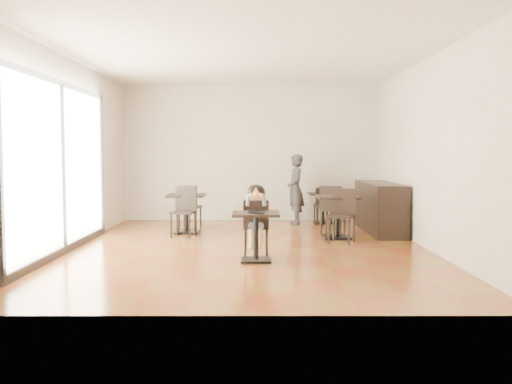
{
  "coord_description": "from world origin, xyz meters",
  "views": [
    {
      "loc": [
        0.13,
        -9.55,
        1.62
      ],
      "look_at": [
        0.13,
        -0.67,
        1.0
      ],
      "focal_mm": 40.0,
      "sensor_mm": 36.0,
      "label": 1
    }
  ],
  "objects_px": {
    "chair_mid_b": "(341,216)",
    "chair_back_b": "(326,207)",
    "cafe_table_back": "(323,208)",
    "chair_back_a": "(323,205)",
    "adult_patron": "(296,189)",
    "child": "(256,220)",
    "child_chair": "(256,227)",
    "chair_left_a": "(190,207)",
    "cafe_table_mid": "(337,217)",
    "child_table": "(256,237)",
    "cafe_table_left": "(187,214)",
    "chair_mid_a": "(333,210)",
    "chair_left_b": "(183,213)"
  },
  "relations": [
    {
      "from": "chair_back_b",
      "to": "cafe_table_mid",
      "type": "bearing_deg",
      "value": -99.07
    },
    {
      "from": "chair_left_a",
      "to": "chair_back_b",
      "type": "height_order",
      "value": "chair_left_a"
    },
    {
      "from": "chair_mid_b",
      "to": "chair_back_b",
      "type": "bearing_deg",
      "value": 112.08
    },
    {
      "from": "child_table",
      "to": "chair_left_a",
      "type": "distance_m",
      "value": 3.79
    },
    {
      "from": "child_chair",
      "to": "chair_left_b",
      "type": "bearing_deg",
      "value": -53.42
    },
    {
      "from": "child",
      "to": "child_chair",
      "type": "bearing_deg",
      "value": 0.0
    },
    {
      "from": "chair_back_a",
      "to": "chair_back_b",
      "type": "height_order",
      "value": "same"
    },
    {
      "from": "cafe_table_left",
      "to": "chair_mid_a",
      "type": "relative_size",
      "value": 0.81
    },
    {
      "from": "chair_mid_b",
      "to": "cafe_table_mid",
      "type": "bearing_deg",
      "value": 112.47
    },
    {
      "from": "cafe_table_mid",
      "to": "chair_back_b",
      "type": "bearing_deg",
      "value": 89.5
    },
    {
      "from": "cafe_table_back",
      "to": "chair_back_a",
      "type": "bearing_deg",
      "value": 0.0
    },
    {
      "from": "cafe_table_mid",
      "to": "chair_mid_a",
      "type": "relative_size",
      "value": 0.83
    },
    {
      "from": "chair_mid_a",
      "to": "chair_left_b",
      "type": "distance_m",
      "value": 2.94
    },
    {
      "from": "chair_left_b",
      "to": "child_table",
      "type": "bearing_deg",
      "value": -49.91
    },
    {
      "from": "cafe_table_left",
      "to": "chair_back_a",
      "type": "relative_size",
      "value": 0.95
    },
    {
      "from": "chair_mid_a",
      "to": "chair_back_a",
      "type": "relative_size",
      "value": 1.17
    },
    {
      "from": "child",
      "to": "chair_mid_a",
      "type": "xyz_separation_m",
      "value": [
        1.52,
        2.25,
        -0.07
      ]
    },
    {
      "from": "child_chair",
      "to": "chair_mid_a",
      "type": "distance_m",
      "value": 2.72
    },
    {
      "from": "cafe_table_mid",
      "to": "chair_back_a",
      "type": "distance_m",
      "value": 2.41
    },
    {
      "from": "cafe_table_back",
      "to": "cafe_table_mid",
      "type": "bearing_deg",
      "value": -90.39
    },
    {
      "from": "chair_mid_a",
      "to": "chair_left_a",
      "type": "distance_m",
      "value": 3.0
    },
    {
      "from": "chair_left_b",
      "to": "chair_back_b",
      "type": "distance_m",
      "value": 3.4
    },
    {
      "from": "chair_left_a",
      "to": "chair_left_b",
      "type": "distance_m",
      "value": 1.1
    },
    {
      "from": "child",
      "to": "chair_mid_b",
      "type": "bearing_deg",
      "value": 37.13
    },
    {
      "from": "adult_patron",
      "to": "child",
      "type": "bearing_deg",
      "value": -21.6
    },
    {
      "from": "cafe_table_mid",
      "to": "child",
      "type": "bearing_deg",
      "value": -131.81
    },
    {
      "from": "child_chair",
      "to": "chair_left_a",
      "type": "height_order",
      "value": "chair_left_a"
    },
    {
      "from": "chair_mid_a",
      "to": "chair_mid_b",
      "type": "xyz_separation_m",
      "value": [
        0.0,
        -1.1,
        0.0
      ]
    },
    {
      "from": "chair_left_b",
      "to": "chair_back_a",
      "type": "distance_m",
      "value": 3.69
    },
    {
      "from": "child_table",
      "to": "chair_back_b",
      "type": "distance_m",
      "value": 4.42
    },
    {
      "from": "child",
      "to": "cafe_table_mid",
      "type": "xyz_separation_m",
      "value": [
        1.52,
        1.7,
        -0.15
      ]
    },
    {
      "from": "chair_mid_b",
      "to": "chair_back_b",
      "type": "xyz_separation_m",
      "value": [
        0.02,
        2.44,
        -0.07
      ]
    },
    {
      "from": "cafe_table_mid",
      "to": "chair_left_a",
      "type": "relative_size",
      "value": 0.86
    },
    {
      "from": "adult_patron",
      "to": "chair_left_a",
      "type": "distance_m",
      "value": 2.46
    },
    {
      "from": "child_table",
      "to": "chair_back_a",
      "type": "relative_size",
      "value": 0.88
    },
    {
      "from": "chair_back_b",
      "to": "adult_patron",
      "type": "bearing_deg",
      "value": 150.39
    },
    {
      "from": "chair_mid_a",
      "to": "chair_mid_b",
      "type": "bearing_deg",
      "value": 112.47
    },
    {
      "from": "cafe_table_back",
      "to": "chair_mid_a",
      "type": "bearing_deg",
      "value": -90.51
    },
    {
      "from": "child_table",
      "to": "adult_patron",
      "type": "height_order",
      "value": "adult_patron"
    },
    {
      "from": "adult_patron",
      "to": "chair_mid_b",
      "type": "relative_size",
      "value": 1.63
    },
    {
      "from": "cafe_table_left",
      "to": "chair_left_b",
      "type": "bearing_deg",
      "value": -90.0
    },
    {
      "from": "child",
      "to": "cafe_table_left",
      "type": "distance_m",
      "value": 2.8
    },
    {
      "from": "child_chair",
      "to": "chair_mid_b",
      "type": "relative_size",
      "value": 0.91
    },
    {
      "from": "chair_mid_a",
      "to": "child_chair",
      "type": "bearing_deg",
      "value": 78.41
    },
    {
      "from": "chair_left_a",
      "to": "chair_back_b",
      "type": "relative_size",
      "value": 1.14
    },
    {
      "from": "cafe_table_mid",
      "to": "cafe_table_left",
      "type": "bearing_deg",
      "value": 166.1
    },
    {
      "from": "adult_patron",
      "to": "chair_left_b",
      "type": "relative_size",
      "value": 1.67
    },
    {
      "from": "cafe_table_back",
      "to": "chair_back_a",
      "type": "height_order",
      "value": "chair_back_a"
    },
    {
      "from": "cafe_table_back",
      "to": "chair_back_b",
      "type": "relative_size",
      "value": 0.83
    },
    {
      "from": "cafe_table_back",
      "to": "chair_back_b",
      "type": "distance_m",
      "value": 0.52
    }
  ]
}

